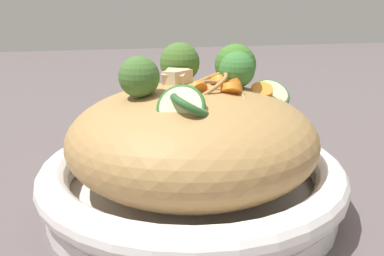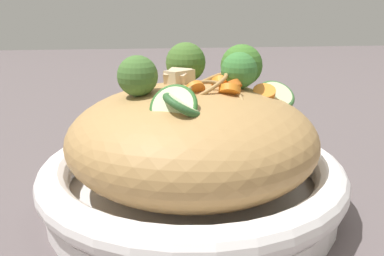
% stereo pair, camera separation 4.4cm
% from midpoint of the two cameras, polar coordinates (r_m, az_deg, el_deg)
% --- Properties ---
extents(ground_plane, '(3.00, 3.00, 0.00)m').
position_cam_midpoint_polar(ground_plane, '(0.48, 2.70, -10.32)').
color(ground_plane, '#5A4F50').
extents(serving_bowl, '(0.33, 0.33, 0.06)m').
position_cam_midpoint_polar(serving_bowl, '(0.47, 2.75, -7.17)').
color(serving_bowl, white).
rests_on(serving_bowl, ground_plane).
extents(noodle_heap, '(0.26, 0.26, 0.13)m').
position_cam_midpoint_polar(noodle_heap, '(0.45, 2.85, -1.38)').
color(noodle_heap, '#AE844D').
rests_on(noodle_heap, serving_bowl).
extents(broccoli_florets, '(0.18, 0.14, 0.06)m').
position_cam_midpoint_polar(broccoli_florets, '(0.47, 4.65, 8.02)').
color(broccoli_florets, '#9FBD72').
rests_on(broccoli_florets, serving_bowl).
extents(carrot_coins, '(0.16, 0.08, 0.03)m').
position_cam_midpoint_polar(carrot_coins, '(0.44, 6.27, 5.29)').
color(carrot_coins, orange).
rests_on(carrot_coins, serving_bowl).
extents(zucchini_slices, '(0.17, 0.12, 0.04)m').
position_cam_midpoint_polar(zucchini_slices, '(0.40, 6.42, 3.47)').
color(zucchini_slices, beige).
rests_on(zucchini_slices, serving_bowl).
extents(chicken_chunks, '(0.04, 0.04, 0.02)m').
position_cam_midpoint_polar(chicken_chunks, '(0.45, 1.04, 6.56)').
color(chicken_chunks, '#D1B791').
rests_on(chicken_chunks, serving_bowl).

